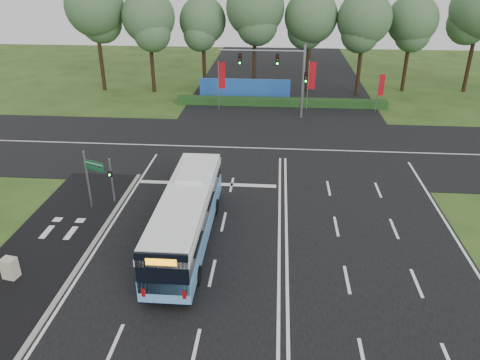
# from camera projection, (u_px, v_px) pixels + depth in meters

# --- Properties ---
(ground) EXTENTS (120.00, 120.00, 0.00)m
(ground) POSITION_uv_depth(u_px,v_px,m) (279.00, 225.00, 27.44)
(ground) COLOR #2A4517
(ground) RESTS_ON ground
(road_main) EXTENTS (20.00, 120.00, 0.04)m
(road_main) POSITION_uv_depth(u_px,v_px,m) (279.00, 224.00, 27.44)
(road_main) COLOR black
(road_main) RESTS_ON ground
(road_cross) EXTENTS (120.00, 14.00, 0.05)m
(road_cross) POSITION_uv_depth(u_px,v_px,m) (280.00, 149.00, 38.24)
(road_cross) COLOR black
(road_cross) RESTS_ON ground
(bike_path) EXTENTS (5.00, 18.00, 0.06)m
(bike_path) POSITION_uv_depth(u_px,v_px,m) (51.00, 243.00, 25.65)
(bike_path) COLOR black
(bike_path) RESTS_ON ground
(kerb_strip) EXTENTS (0.25, 18.00, 0.12)m
(kerb_strip) POSITION_uv_depth(u_px,v_px,m) (93.00, 244.00, 25.46)
(kerb_strip) COLOR gray
(kerb_strip) RESTS_ON ground
(city_bus) EXTENTS (2.49, 11.41, 3.27)m
(city_bus) POSITION_uv_depth(u_px,v_px,m) (187.00, 216.00, 25.06)
(city_bus) COLOR #5F9FDD
(city_bus) RESTS_ON ground
(pedestrian_signal) EXTENTS (0.27, 0.40, 3.04)m
(pedestrian_signal) POSITION_uv_depth(u_px,v_px,m) (112.00, 179.00, 29.15)
(pedestrian_signal) COLOR gray
(pedestrian_signal) RESTS_ON ground
(street_sign) EXTENTS (1.39, 0.64, 3.82)m
(street_sign) POSITION_uv_depth(u_px,v_px,m) (91.00, 173.00, 28.15)
(street_sign) COLOR gray
(street_sign) RESTS_ON ground
(utility_cabinet) EXTENTS (0.76, 0.68, 1.12)m
(utility_cabinet) POSITION_uv_depth(u_px,v_px,m) (10.00, 269.00, 22.63)
(utility_cabinet) COLOR beige
(utility_cabinet) RESTS_ON ground
(banner_flag_left) EXTENTS (0.73, 0.13, 4.94)m
(banner_flag_left) POSITION_uv_depth(u_px,v_px,m) (221.00, 78.00, 47.01)
(banner_flag_left) COLOR gray
(banner_flag_left) RESTS_ON ground
(banner_flag_mid) EXTENTS (0.74, 0.16, 5.05)m
(banner_flag_mid) POSITION_uv_depth(u_px,v_px,m) (311.00, 79.00, 46.62)
(banner_flag_mid) COLOR gray
(banner_flag_mid) RESTS_ON ground
(banner_flag_right) EXTENTS (0.58, 0.17, 3.98)m
(banner_flag_right) POSITION_uv_depth(u_px,v_px,m) (381.00, 87.00, 46.21)
(banner_flag_right) COLOR gray
(banner_flag_right) RESTS_ON ground
(traffic_light_gantry) EXTENTS (8.41, 0.28, 7.00)m
(traffic_light_gantry) POSITION_uv_depth(u_px,v_px,m) (285.00, 70.00, 43.88)
(traffic_light_gantry) COLOR gray
(traffic_light_gantry) RESTS_ON ground
(hedge) EXTENTS (22.00, 1.20, 0.80)m
(hedge) POSITION_uv_depth(u_px,v_px,m) (281.00, 102.00, 49.33)
(hedge) COLOR #153212
(hedge) RESTS_ON ground
(blue_hoarding) EXTENTS (10.00, 0.30, 2.20)m
(blue_hoarding) POSITION_uv_depth(u_px,v_px,m) (245.00, 89.00, 51.57)
(blue_hoarding) COLOR #1F50A9
(blue_hoarding) RESTS_ON ground
(eucalyptus_row) EXTENTS (53.68, 9.08, 12.54)m
(eucalyptus_row) POSITION_uv_depth(u_px,v_px,m) (305.00, 15.00, 51.09)
(eucalyptus_row) COLOR black
(eucalyptus_row) RESTS_ON ground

